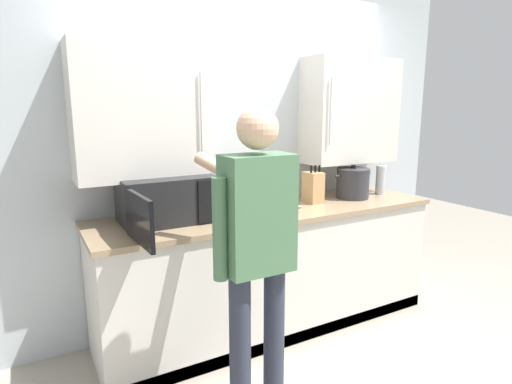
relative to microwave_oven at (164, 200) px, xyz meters
name	(u,v)px	position (x,y,z in m)	size (l,w,h in m)	color
back_wall_tiled	(249,131)	(0.77, 0.29, 0.40)	(3.84, 0.44, 2.78)	#B2BCC1
counter_unit	(270,269)	(0.77, -0.04, -0.60)	(2.55, 0.69, 0.91)	beige
microwave_oven	(164,200)	(0.00, 0.00, 0.00)	(0.61, 0.80, 0.29)	black
wooden_spoon	(287,207)	(0.89, -0.06, -0.14)	(0.24, 0.22, 0.02)	tan
stock_pot	(353,183)	(1.55, -0.03, -0.03)	(0.36, 0.26, 0.27)	#2D2D33
knife_block	(313,187)	(1.17, -0.01, -0.03)	(0.11, 0.15, 0.29)	tan
thermos_flask	(381,180)	(1.86, -0.03, -0.02)	(0.08, 0.08, 0.24)	#B7BABF
person_figure	(256,243)	(0.20, -0.84, -0.08)	(0.44, 0.62, 1.64)	#282D3D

